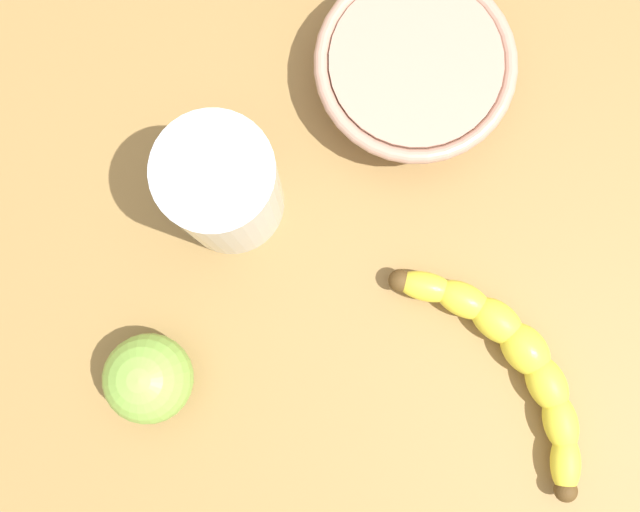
# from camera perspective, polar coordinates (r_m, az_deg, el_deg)

# --- Properties ---
(wooden_tabletop) EXTENTS (1.20, 1.20, 0.03)m
(wooden_tabletop) POSITION_cam_1_polar(r_m,az_deg,el_deg) (0.68, 6.00, -3.56)
(wooden_tabletop) COLOR olive
(wooden_tabletop) RESTS_ON ground
(banana) EXTENTS (0.17, 0.18, 0.03)m
(banana) POSITION_cam_1_polar(r_m,az_deg,el_deg) (0.66, 13.78, -7.27)
(banana) COLOR yellow
(banana) RESTS_ON wooden_tabletop
(smoothie_glass) EXTENTS (0.09, 0.09, 0.13)m
(smoothie_glass) POSITION_cam_1_polar(r_m,az_deg,el_deg) (0.61, -7.01, 4.87)
(smoothie_glass) COLOR silver
(smoothie_glass) RESTS_ON wooden_tabletop
(ceramic_bowl) EXTENTS (0.16, 0.16, 0.05)m
(ceramic_bowl) POSITION_cam_1_polar(r_m,az_deg,el_deg) (0.67, 6.78, 13.22)
(ceramic_bowl) COLOR tan
(ceramic_bowl) RESTS_ON wooden_tabletop
(green_apple_fruit) EXTENTS (0.07, 0.07, 0.07)m
(green_apple_fruit) POSITION_cam_1_polar(r_m,az_deg,el_deg) (0.64, -12.32, -8.67)
(green_apple_fruit) COLOR #84B747
(green_apple_fruit) RESTS_ON wooden_tabletop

